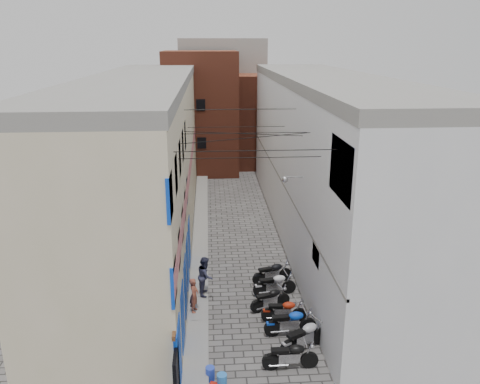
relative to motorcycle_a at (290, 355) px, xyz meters
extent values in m
cube|color=gray|center=(-3.22, 11.59, -0.44)|extent=(0.90, 26.00, 0.25)
cube|color=beige|center=(-6.17, 11.59, 3.69)|extent=(5.00, 26.00, 8.50)
cube|color=#CF747B|center=(-3.71, 11.59, 3.44)|extent=(0.10, 26.00, 0.80)
cube|color=#0D3FC3|center=(-3.70, 3.49, 0.74)|extent=(0.12, 10.20, 2.40)
cube|color=#0D3FC3|center=(-3.72, 3.49, 4.74)|extent=(0.10, 10.20, 4.00)
cube|color=gray|center=(-6.17, 11.59, 8.19)|extent=(5.10, 26.00, 0.50)
cube|color=black|center=(-3.69, -1.81, 0.54)|extent=(0.10, 1.20, 2.20)
cube|color=silver|center=(3.83, 11.59, 3.69)|extent=(5.00, 26.00, 8.50)
cube|color=#0D3FC3|center=(1.38, 0.09, 6.44)|extent=(0.10, 2.40, 1.80)
cube|color=white|center=(1.39, 2.59, 2.44)|extent=(0.08, 1.00, 0.70)
cylinder|color=#B2B2B7|center=(0.98, 5.59, 4.64)|extent=(0.80, 0.06, 0.06)
sphere|color=#B2B2B7|center=(0.58, 5.59, 4.54)|extent=(0.28, 0.28, 0.28)
cube|color=gray|center=(3.83, 11.59, 8.19)|extent=(5.10, 26.00, 0.50)
cube|color=gray|center=(1.37, 11.59, 2.84)|extent=(0.10, 26.00, 0.12)
cube|color=brown|center=(-3.17, 26.59, 4.44)|extent=(6.00, 6.00, 10.00)
cube|color=brown|center=(1.83, 28.59, 3.44)|extent=(5.00, 6.00, 8.00)
cube|color=gray|center=(-1.17, 32.59, 4.94)|extent=(8.00, 5.00, 11.00)
cube|color=black|center=(-1.17, 23.79, 0.64)|extent=(2.00, 0.30, 2.40)
cylinder|color=black|center=(-1.17, 0.59, 6.94)|extent=(5.20, 0.02, 0.02)
cylinder|color=black|center=(-1.17, 2.59, 6.24)|extent=(5.20, 0.02, 0.02)
cylinder|color=black|center=(-1.17, 5.09, 6.64)|extent=(5.20, 0.02, 0.02)
cylinder|color=black|center=(-1.17, 7.59, 7.24)|extent=(5.20, 0.02, 0.02)
cylinder|color=black|center=(-1.17, 10.59, 5.94)|extent=(5.20, 0.02, 0.02)
cylinder|color=black|center=(-1.17, 13.59, 6.44)|extent=(5.20, 0.02, 0.02)
cylinder|color=black|center=(-1.17, 3.59, 6.74)|extent=(5.65, 2.07, 0.02)
cylinder|color=black|center=(-1.17, 6.59, 6.34)|extent=(5.80, 1.58, 0.02)
imported|color=brown|center=(-3.33, 3.43, 0.42)|extent=(0.45, 0.59, 1.46)
imported|color=#33344D|center=(-2.87, 4.79, 0.55)|extent=(0.74, 0.90, 1.72)
cylinder|color=blue|center=(-2.35, -0.79, -0.30)|extent=(0.38, 0.38, 0.52)
cylinder|color=blue|center=(-2.72, -0.38, -0.32)|extent=(0.31, 0.31, 0.48)
camera|label=1|loc=(-2.61, -13.23, 10.06)|focal=35.00mm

